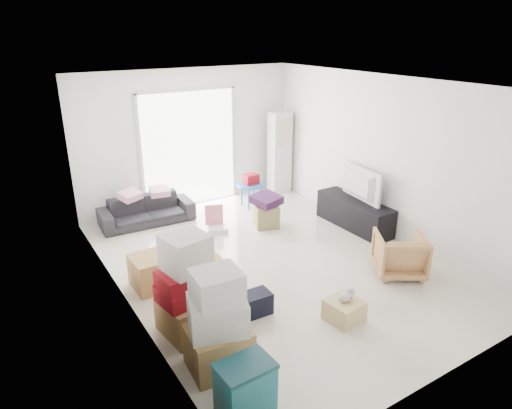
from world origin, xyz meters
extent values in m
cube|color=silver|center=(0.00, 0.00, -0.12)|extent=(4.50, 6.00, 0.24)
cube|color=white|center=(0.00, 0.00, 2.82)|extent=(4.50, 6.00, 0.24)
cube|color=white|center=(0.00, 3.12, 1.35)|extent=(4.50, 0.24, 2.70)
cube|color=white|center=(0.00, -3.12, 1.35)|extent=(4.50, 0.24, 2.70)
cube|color=white|center=(-2.37, 0.00, 1.35)|extent=(0.24, 6.00, 2.70)
cube|color=white|center=(2.37, 0.00, 1.35)|extent=(0.24, 6.00, 2.70)
cube|color=white|center=(0.00, 2.98, 1.15)|extent=(2.00, 0.01, 2.30)
cube|color=silver|center=(-1.00, 2.97, 1.15)|extent=(0.06, 0.04, 2.30)
cube|color=silver|center=(1.00, 2.97, 1.15)|extent=(0.06, 0.04, 2.30)
cube|color=silver|center=(0.00, 2.97, 2.30)|extent=(2.10, 0.04, 0.06)
cube|color=silver|center=(1.95, 2.65, 0.88)|extent=(0.45, 0.30, 1.75)
cube|color=black|center=(2.00, 0.33, 0.26)|extent=(0.47, 1.56, 0.52)
imported|color=black|center=(2.00, 0.33, 0.59)|extent=(0.72, 1.09, 0.13)
imported|color=#26252A|center=(-1.13, 2.50, 0.33)|extent=(1.72, 0.58, 0.66)
cube|color=#E7A9C2|center=(-1.39, 2.54, 0.72)|extent=(0.42, 0.38, 0.11)
cube|color=#E7A9C2|center=(-0.86, 2.47, 0.72)|extent=(0.39, 0.34, 0.12)
imported|color=tan|center=(1.36, -1.28, 0.35)|extent=(0.91, 0.90, 0.70)
cube|color=#165E67|center=(-1.90, -2.35, 0.14)|extent=(0.50, 0.36, 0.28)
cube|color=#165E67|center=(-1.90, -2.35, 0.41)|extent=(0.50, 0.36, 0.28)
cube|color=#0C333D|center=(-1.90, -2.35, 0.57)|extent=(0.52, 0.38, 0.04)
cube|color=tan|center=(-1.80, -1.64, 0.24)|extent=(0.67, 0.58, 0.47)
cube|color=white|center=(-1.80, -1.64, 0.66)|extent=(0.69, 0.62, 0.37)
cube|color=white|center=(-1.80, -1.64, 1.00)|extent=(0.51, 0.46, 0.32)
cube|color=tan|center=(-1.80, -0.89, 0.22)|extent=(0.69, 0.69, 0.45)
cube|color=maroon|center=(-1.80, -0.89, 0.55)|extent=(0.73, 0.55, 0.20)
cube|color=maroon|center=(-1.80, -0.89, 0.74)|extent=(0.69, 0.48, 0.18)
cube|color=white|center=(-1.80, -0.89, 1.04)|extent=(0.54, 0.52, 0.43)
cube|color=tan|center=(-1.77, 0.30, 0.23)|extent=(0.66, 0.55, 0.47)
cube|color=tan|center=(-1.14, -0.08, 0.18)|extent=(0.48, 0.48, 0.36)
cube|color=black|center=(-0.98, -1.01, 0.14)|extent=(0.46, 0.29, 0.29)
cube|color=#8E8953|center=(0.66, 1.20, 0.20)|extent=(0.52, 0.52, 0.41)
cube|color=#3F1D4A|center=(0.66, 1.20, 0.48)|extent=(0.53, 0.53, 0.14)
cylinder|color=blue|center=(0.95, 2.21, 0.46)|extent=(0.56, 0.56, 0.04)
cylinder|color=blue|center=(1.09, 2.35, 0.22)|extent=(0.04, 0.04, 0.44)
cylinder|color=blue|center=(0.82, 2.35, 0.22)|extent=(0.04, 0.04, 0.44)
cylinder|color=blue|center=(0.82, 2.07, 0.22)|extent=(0.04, 0.04, 0.44)
cylinder|color=blue|center=(1.09, 2.07, 0.22)|extent=(0.04, 0.04, 0.44)
cube|color=maroon|center=(0.95, 2.21, 0.58)|extent=(0.28, 0.22, 0.20)
cube|color=silver|center=(-0.19, 1.47, 0.04)|extent=(0.43, 0.41, 0.09)
cube|color=#E37A82|center=(-0.19, 1.60, 0.27)|extent=(0.32, 0.16, 0.38)
cube|color=#D9BA7D|center=(-0.10, -1.71, 0.13)|extent=(0.44, 0.44, 0.27)
ellipsoid|color=#B2ADA8|center=(-0.10, -1.71, 0.32)|extent=(0.20, 0.14, 0.11)
cube|color=red|center=(-0.10, -1.71, 0.33)|extent=(0.15, 0.12, 0.03)
sphere|color=#B2ADA8|center=(0.02, -1.68, 0.35)|extent=(0.10, 0.10, 0.10)
camera|label=1|loc=(-3.55, -5.18, 3.40)|focal=32.00mm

